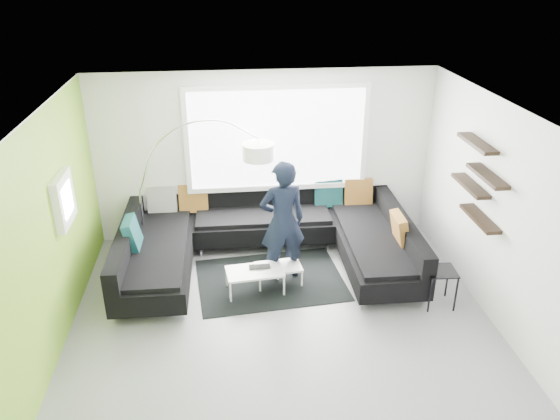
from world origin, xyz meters
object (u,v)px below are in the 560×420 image
object	(u,v)px
side_table	(439,287)
coffee_table	(267,277)
sectional_sofa	(267,243)
laptop	(260,268)
arc_lamp	(140,191)
person	(283,221)

from	to	relation	value
side_table	coffee_table	bearing A→B (deg)	163.50
sectional_sofa	laptop	bearing A→B (deg)	-103.18
sectional_sofa	arc_lamp	world-z (taller)	arc_lamp
sectional_sofa	person	bearing A→B (deg)	-52.46
sectional_sofa	laptop	distance (m)	0.63
coffee_table	person	world-z (taller)	person
side_table	laptop	xyz separation A→B (m)	(-2.40, 0.63, 0.08)
arc_lamp	side_table	size ratio (longest dim) A/B	4.13
side_table	laptop	size ratio (longest dim) A/B	1.76
arc_lamp	person	size ratio (longest dim) A/B	1.22
sectional_sofa	side_table	bearing A→B (deg)	-28.01
coffee_table	person	bearing A→B (deg)	40.82
side_table	person	size ratio (longest dim) A/B	0.30
sectional_sofa	arc_lamp	size ratio (longest dim) A/B	1.95
sectional_sofa	person	size ratio (longest dim) A/B	2.38
coffee_table	side_table	xyz separation A→B (m)	(2.30, -0.68, 0.10)
arc_lamp	laptop	xyz separation A→B (m)	(1.74, -1.19, -0.77)
person	laptop	bearing A→B (deg)	33.22
side_table	laptop	world-z (taller)	side_table
coffee_table	person	size ratio (longest dim) A/B	0.56
person	laptop	distance (m)	0.75
side_table	person	distance (m)	2.34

